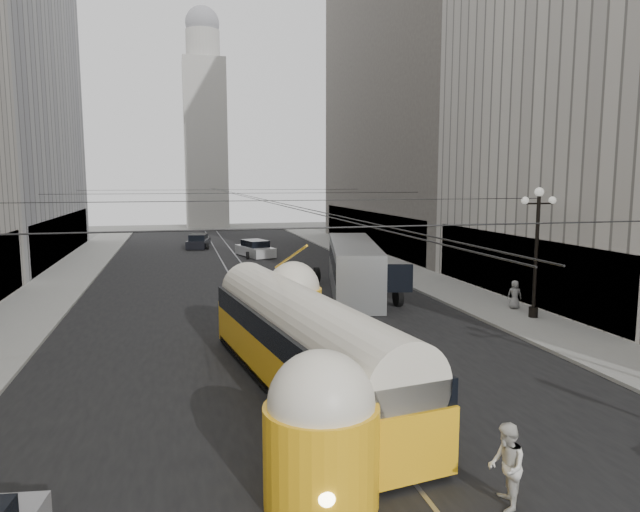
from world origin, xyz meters
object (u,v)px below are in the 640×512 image
streetcar (303,342)px  pedestrian_crossing_b (506,466)px  city_bus (353,265)px  pedestrian_sidewalk_right (515,294)px

streetcar → pedestrian_crossing_b: bearing=-70.2°
city_bus → pedestrian_crossing_b: size_ratio=6.90×
city_bus → pedestrian_crossing_b: city_bus is taller
streetcar → pedestrian_sidewalk_right: size_ratio=10.33×
city_bus → pedestrian_sidewalk_right: (6.80, -6.68, -0.82)m
streetcar → pedestrian_sidewalk_right: 15.80m
city_bus → pedestrian_sidewalk_right: bearing=-44.5°
streetcar → pedestrian_crossing_b: size_ratio=8.40×
pedestrian_crossing_b → pedestrian_sidewalk_right: size_ratio=1.23×
pedestrian_crossing_b → pedestrian_sidewalk_right: (10.56, 16.09, -0.02)m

